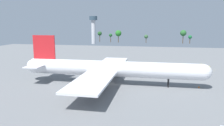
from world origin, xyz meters
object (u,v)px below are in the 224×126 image
at_px(safety_cone_nose, 199,87).
at_px(control_tower, 93,27).
at_px(cargo_airplane, 111,69).
at_px(fuel_truck, 204,66).
at_px(maintenance_van, 111,64).

relative_size(safety_cone_nose, control_tower, 0.03).
bearing_deg(cargo_airplane, safety_cone_nose, 2.46).
bearing_deg(control_tower, cargo_airplane, -71.99).
bearing_deg(safety_cone_nose, fuel_truck, 76.18).
height_order(cargo_airplane, safety_cone_nose, cargo_airplane).
bearing_deg(cargo_airplane, maintenance_van, 100.91).
xyz_separation_m(safety_cone_nose, control_tower, (-86.70, 163.01, 19.03)).
xyz_separation_m(fuel_truck, safety_cone_nose, (-9.48, -38.53, -0.65)).
relative_size(cargo_airplane, maintenance_van, 17.09).
distance_m(fuel_truck, maintenance_van, 49.94).
xyz_separation_m(maintenance_van, control_tower, (-46.33, 127.40, 18.39)).
distance_m(maintenance_van, control_tower, 136.81).
height_order(fuel_truck, control_tower, control_tower).
height_order(fuel_truck, safety_cone_nose, fuel_truck).
relative_size(cargo_airplane, control_tower, 2.30).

